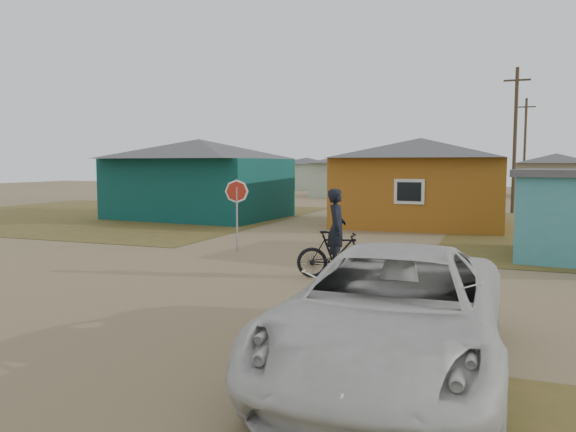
% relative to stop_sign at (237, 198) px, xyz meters
% --- Properties ---
extents(ground, '(120.00, 120.00, 0.00)m').
position_rel_stop_sign_xyz_m(ground, '(1.82, -4.25, -1.68)').
color(ground, olive).
extents(grass_nw, '(20.00, 18.00, 0.00)m').
position_rel_stop_sign_xyz_m(grass_nw, '(-12.18, 8.75, -1.67)').
color(grass_nw, brown).
rests_on(grass_nw, ground).
extents(house_teal, '(8.93, 7.08, 4.00)m').
position_rel_stop_sign_xyz_m(house_teal, '(-6.68, 9.25, 0.37)').
color(house_teal, '#0A3935').
rests_on(house_teal, ground).
extents(house_yellow, '(7.72, 6.76, 3.90)m').
position_rel_stop_sign_xyz_m(house_yellow, '(4.32, 9.74, 0.32)').
color(house_yellow, '#9C5B18').
rests_on(house_yellow, ground).
extents(house_pale_west, '(7.04, 6.15, 3.60)m').
position_rel_stop_sign_xyz_m(house_pale_west, '(-4.18, 29.75, 0.18)').
color(house_pale_west, '#AABAA0').
rests_on(house_pale_west, ground).
extents(house_beige_east, '(6.95, 6.05, 3.60)m').
position_rel_stop_sign_xyz_m(house_beige_east, '(11.82, 35.75, 0.18)').
color(house_beige_east, gray).
rests_on(house_beige_east, ground).
extents(house_pale_north, '(6.28, 5.81, 3.40)m').
position_rel_stop_sign_xyz_m(house_pale_north, '(-12.18, 41.75, 0.07)').
color(house_pale_north, '#AABAA0').
rests_on(house_pale_north, ground).
extents(utility_pole_near, '(1.40, 0.20, 8.00)m').
position_rel_stop_sign_xyz_m(utility_pole_near, '(8.32, 17.75, 2.46)').
color(utility_pole_near, '#453829').
rests_on(utility_pole_near, ground).
extents(utility_pole_far, '(1.40, 0.20, 8.00)m').
position_rel_stop_sign_xyz_m(utility_pole_far, '(9.32, 33.75, 2.46)').
color(utility_pole_far, '#453829').
rests_on(utility_pole_far, ground).
extents(stop_sign, '(0.74, 0.07, 2.27)m').
position_rel_stop_sign_xyz_m(stop_sign, '(0.00, 0.00, 0.00)').
color(stop_sign, gray).
rests_on(stop_sign, ground).
extents(cyclist, '(1.99, 1.01, 2.17)m').
position_rel_stop_sign_xyz_m(cyclist, '(4.12, -2.95, -0.89)').
color(cyclist, black).
rests_on(cyclist, ground).
extents(vehicle, '(2.87, 5.97, 1.64)m').
position_rel_stop_sign_xyz_m(vehicle, '(6.52, -8.60, -0.86)').
color(vehicle, silver).
rests_on(vehicle, ground).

